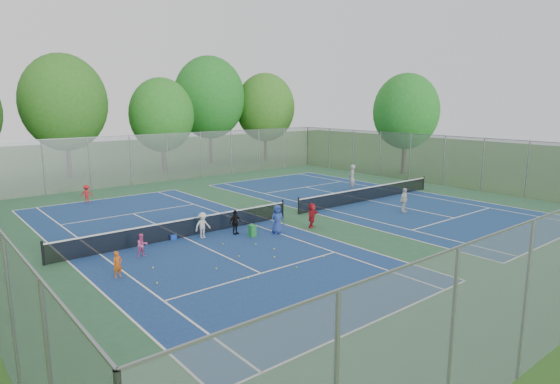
# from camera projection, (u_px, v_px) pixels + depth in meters

# --- Properties ---
(ground) EXTENTS (120.00, 120.00, 0.00)m
(ground) POSITION_uv_depth(u_px,v_px,m) (291.00, 216.00, 27.56)
(ground) COLOR #275119
(ground) RESTS_ON ground
(court_pad) EXTENTS (32.00, 32.00, 0.01)m
(court_pad) POSITION_uv_depth(u_px,v_px,m) (291.00, 216.00, 27.55)
(court_pad) COLOR #2B5B39
(court_pad) RESTS_ON ground
(court_left) EXTENTS (10.97, 23.77, 0.01)m
(court_left) POSITION_uv_depth(u_px,v_px,m) (184.00, 237.00, 23.21)
(court_left) COLOR navy
(court_left) RESTS_ON court_pad
(court_right) EXTENTS (10.97, 23.77, 0.01)m
(court_right) POSITION_uv_depth(u_px,v_px,m) (369.00, 200.00, 31.90)
(court_right) COLOR navy
(court_right) RESTS_ON court_pad
(net_left) EXTENTS (12.87, 0.10, 0.91)m
(net_left) POSITION_uv_depth(u_px,v_px,m) (183.00, 229.00, 23.12)
(net_left) COLOR black
(net_left) RESTS_ON ground
(net_right) EXTENTS (12.87, 0.10, 0.91)m
(net_right) POSITION_uv_depth(u_px,v_px,m) (369.00, 194.00, 31.81)
(net_right) COLOR black
(net_right) RESTS_ON ground
(fence_north) EXTENTS (32.00, 0.10, 4.00)m
(fence_north) POSITION_uv_depth(u_px,v_px,m) (167.00, 158.00, 39.34)
(fence_north) COLOR gray
(fence_north) RESTS_ON ground
(fence_east) EXTENTS (0.10, 32.00, 4.00)m
(fence_east) POSITION_uv_depth(u_px,v_px,m) (444.00, 161.00, 37.11)
(fence_east) COLOR gray
(fence_east) RESTS_ON ground
(tree_nl) EXTENTS (7.20, 7.20, 10.69)m
(tree_nl) POSITION_uv_depth(u_px,v_px,m) (64.00, 103.00, 40.07)
(tree_nl) COLOR #443326
(tree_nl) RESTS_ON ground
(tree_nc) EXTENTS (6.00, 6.00, 8.85)m
(tree_nc) POSITION_uv_depth(u_px,v_px,m) (162.00, 115.00, 43.74)
(tree_nc) COLOR #443326
(tree_nc) RESTS_ON ground
(tree_nr) EXTENTS (7.60, 7.60, 11.42)m
(tree_nr) POSITION_uv_depth(u_px,v_px,m) (209.00, 98.00, 50.05)
(tree_nr) COLOR #443326
(tree_nr) RESTS_ON ground
(tree_ne) EXTENTS (6.60, 6.60, 9.77)m
(tree_ne) POSITION_uv_depth(u_px,v_px,m) (265.00, 108.00, 52.46)
(tree_ne) COLOR #443326
(tree_ne) RESTS_ON ground
(tree_side_e) EXTENTS (6.00, 6.00, 9.20)m
(tree_side_e) POSITION_uv_depth(u_px,v_px,m) (406.00, 111.00, 42.82)
(tree_side_e) COLOR #443326
(tree_side_e) RESTS_ON ground
(ball_crate) EXTENTS (0.31, 0.31, 0.27)m
(ball_crate) POSITION_uv_depth(u_px,v_px,m) (172.00, 237.00, 22.88)
(ball_crate) COLOR #163EA8
(ball_crate) RESTS_ON ground
(ball_hopper) EXTENTS (0.32, 0.32, 0.61)m
(ball_hopper) POSITION_uv_depth(u_px,v_px,m) (252.00, 231.00, 23.28)
(ball_hopper) COLOR green
(ball_hopper) RESTS_ON ground
(student_a) EXTENTS (0.43, 0.33, 1.05)m
(student_a) POSITION_uv_depth(u_px,v_px,m) (118.00, 264.00, 17.86)
(student_a) COLOR #DF5C15
(student_a) RESTS_ON ground
(student_b) EXTENTS (0.54, 0.43, 1.04)m
(student_b) POSITION_uv_depth(u_px,v_px,m) (142.00, 245.00, 20.25)
(student_b) COLOR #E45899
(student_b) RESTS_ON ground
(student_c) EXTENTS (0.85, 0.51, 1.30)m
(student_c) POSITION_uv_depth(u_px,v_px,m) (203.00, 225.00, 23.02)
(student_c) COLOR silver
(student_c) RESTS_ON ground
(student_d) EXTENTS (0.78, 0.41, 1.27)m
(student_d) POSITION_uv_depth(u_px,v_px,m) (235.00, 222.00, 23.65)
(student_d) COLOR black
(student_d) RESTS_ON ground
(student_e) EXTENTS (0.81, 0.61, 1.50)m
(student_e) POSITION_uv_depth(u_px,v_px,m) (277.00, 219.00, 23.79)
(student_e) COLOR navy
(student_e) RESTS_ON ground
(student_f) EXTENTS (1.29, 0.95, 1.35)m
(student_f) POSITION_uv_depth(u_px,v_px,m) (312.00, 215.00, 24.92)
(student_f) COLOR #AF1923
(student_f) RESTS_ON ground
(child_far_baseline) EXTENTS (0.89, 0.73, 1.20)m
(child_far_baseline) POSITION_uv_depth(u_px,v_px,m) (87.00, 194.00, 31.08)
(child_far_baseline) COLOR #AF191C
(child_far_baseline) RESTS_ON ground
(instructor) EXTENTS (0.88, 0.85, 2.02)m
(instructor) POSITION_uv_depth(u_px,v_px,m) (352.00, 178.00, 34.91)
(instructor) COLOR gray
(instructor) RESTS_ON ground
(teen_court_b) EXTENTS (0.94, 0.53, 1.50)m
(teen_court_b) POSITION_uv_depth(u_px,v_px,m) (404.00, 200.00, 28.34)
(teen_court_b) COLOR silver
(teen_court_b) RESTS_ON ground
(tennis_ball_0) EXTENTS (0.07, 0.07, 0.07)m
(tennis_ball_0) POSITION_uv_depth(u_px,v_px,m) (274.00, 258.00, 20.13)
(tennis_ball_0) COLOR #CAE836
(tennis_ball_0) RESTS_ON ground
(tennis_ball_1) EXTENTS (0.07, 0.07, 0.07)m
(tennis_ball_1) POSITION_uv_depth(u_px,v_px,m) (216.00, 269.00, 18.76)
(tennis_ball_1) COLOR #CDEA36
(tennis_ball_1) RESTS_ON ground
(tennis_ball_2) EXTENTS (0.07, 0.07, 0.07)m
(tennis_ball_2) POSITION_uv_depth(u_px,v_px,m) (223.00, 244.00, 22.01)
(tennis_ball_2) COLOR #AED331
(tennis_ball_2) RESTS_ON ground
(tennis_ball_3) EXTENTS (0.07, 0.07, 0.07)m
(tennis_ball_3) POSITION_uv_depth(u_px,v_px,m) (248.00, 278.00, 17.77)
(tennis_ball_3) COLOR #C9F138
(tennis_ball_3) RESTS_ON ground
(tennis_ball_4) EXTENTS (0.07, 0.07, 0.07)m
(tennis_ball_4) POSITION_uv_depth(u_px,v_px,m) (274.00, 232.00, 24.13)
(tennis_ball_4) COLOR yellow
(tennis_ball_4) RESTS_ON ground
(tennis_ball_5) EXTENTS (0.07, 0.07, 0.07)m
(tennis_ball_5) POSITION_uv_depth(u_px,v_px,m) (153.00, 268.00, 18.87)
(tennis_ball_5) COLOR yellow
(tennis_ball_5) RESTS_ON ground
(tennis_ball_6) EXTENTS (0.07, 0.07, 0.07)m
(tennis_ball_6) POSITION_uv_depth(u_px,v_px,m) (297.00, 268.00, 18.88)
(tennis_ball_6) COLOR #9EC12C
(tennis_ball_6) RESTS_ON ground
(tennis_ball_7) EXTENTS (0.07, 0.07, 0.07)m
(tennis_ball_7) POSITION_uv_depth(u_px,v_px,m) (324.00, 257.00, 20.25)
(tennis_ball_7) COLOR gold
(tennis_ball_7) RESTS_ON ground
(tennis_ball_8) EXTENTS (0.07, 0.07, 0.07)m
(tennis_ball_8) POSITION_uv_depth(u_px,v_px,m) (157.00, 283.00, 17.30)
(tennis_ball_8) COLOR #D4EB36
(tennis_ball_8) RESTS_ON ground
(tennis_ball_9) EXTENTS (0.07, 0.07, 0.07)m
(tennis_ball_9) POSITION_uv_depth(u_px,v_px,m) (274.00, 249.00, 21.28)
(tennis_ball_9) COLOR #D1EE37
(tennis_ball_9) RESTS_ON ground
(tennis_ball_10) EXTENTS (0.07, 0.07, 0.07)m
(tennis_ball_10) POSITION_uv_depth(u_px,v_px,m) (239.00, 257.00, 20.28)
(tennis_ball_10) COLOR gold
(tennis_ball_10) RESTS_ON ground
(tennis_ball_11) EXTENTS (0.07, 0.07, 0.07)m
(tennis_ball_11) POSITION_uv_depth(u_px,v_px,m) (256.00, 244.00, 21.98)
(tennis_ball_11) COLOR #C9E134
(tennis_ball_11) RESTS_ON ground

